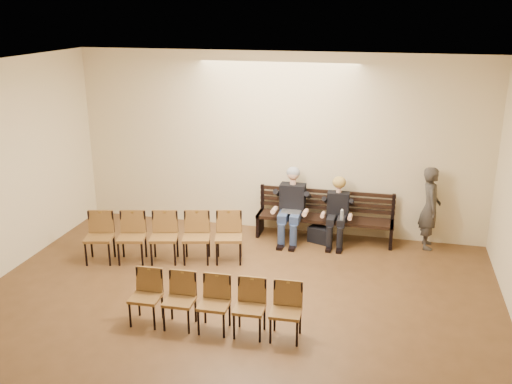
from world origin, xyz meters
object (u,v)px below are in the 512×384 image
(seated_woman, at_px, (337,214))
(chair_row_back, at_px, (214,305))
(seated_man, at_px, (292,204))
(bench, at_px, (324,228))
(water_bottle, at_px, (342,221))
(laptop, at_px, (291,213))
(passerby, at_px, (431,202))
(chair_row_front, at_px, (164,238))
(bag, at_px, (320,234))

(seated_woman, distance_m, chair_row_back, 3.71)
(seated_man, height_order, chair_row_back, seated_man)
(bench, bearing_deg, seated_woman, -25.55)
(water_bottle, bearing_deg, seated_woman, 111.61)
(seated_woman, height_order, laptop, seated_woman)
(passerby, bearing_deg, chair_row_front, 106.88)
(passerby, relative_size, chair_row_back, 0.74)
(water_bottle, bearing_deg, chair_row_front, -157.03)
(seated_man, distance_m, seated_woman, 0.88)
(bag, distance_m, chair_row_front, 2.97)
(bag, relative_size, passerby, 0.23)
(bench, distance_m, chair_row_front, 3.08)
(seated_man, distance_m, passerby, 2.55)
(bench, bearing_deg, passerby, 2.99)
(laptop, xyz_separation_m, water_bottle, (0.96, -0.14, -0.03))
(water_bottle, relative_size, bag, 0.52)
(passerby, bearing_deg, water_bottle, 103.30)
(seated_man, bearing_deg, bench, 11.02)
(laptop, relative_size, chair_row_back, 0.15)
(bench, relative_size, seated_man, 1.83)
(seated_woman, xyz_separation_m, water_bottle, (0.11, -0.27, -0.03))
(seated_woman, bearing_deg, water_bottle, -68.39)
(chair_row_front, bearing_deg, bench, 18.43)
(seated_woman, relative_size, chair_row_back, 0.49)
(passerby, xyz_separation_m, chair_row_front, (-4.51, -1.74, -0.44))
(laptop, height_order, chair_row_back, chair_row_back)
(laptop, bearing_deg, bag, -1.96)
(water_bottle, height_order, chair_row_back, chair_row_back)
(chair_row_back, bearing_deg, bench, 71.53)
(water_bottle, distance_m, chair_row_front, 3.21)
(seated_man, bearing_deg, seated_woman, 0.00)
(seated_woman, xyz_separation_m, chair_row_front, (-2.84, -1.52, -0.14))
(chair_row_front, bearing_deg, seated_man, 23.68)
(seated_man, distance_m, chair_row_back, 3.51)
(seated_man, xyz_separation_m, passerby, (2.53, 0.22, 0.18))
(passerby, distance_m, chair_row_front, 4.85)
(laptop, distance_m, passerby, 2.56)
(bench, bearing_deg, bag, -111.70)
(seated_man, xyz_separation_m, chair_row_front, (-1.98, -1.52, -0.27))
(seated_man, bearing_deg, chair_row_front, -142.37)
(seated_man, height_order, passerby, passerby)
(bag, bearing_deg, chair_row_back, -106.35)
(bench, bearing_deg, seated_man, -168.98)
(chair_row_front, distance_m, chair_row_back, 2.47)
(bag, bearing_deg, seated_man, 178.03)
(chair_row_front, bearing_deg, passerby, 7.21)
(seated_woman, relative_size, laptop, 3.22)
(seated_woman, bearing_deg, passerby, 7.54)
(seated_woman, relative_size, bag, 2.88)
(bench, bearing_deg, chair_row_back, -106.56)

